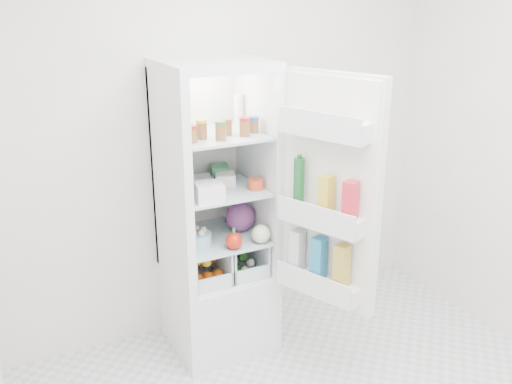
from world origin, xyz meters
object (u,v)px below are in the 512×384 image
red_cabbage (240,217)px  fridge_door (328,200)px  refrigerator (214,244)px  mushroom_bowl (197,239)px

red_cabbage → fridge_door: size_ratio=0.14×
refrigerator → mushroom_bowl: bearing=-140.1°
refrigerator → red_cabbage: 0.24m
refrigerator → mushroom_bowl: 0.25m
mushroom_bowl → red_cabbage: bearing=15.2°
refrigerator → fridge_door: (0.41, -0.62, 0.43)m
refrigerator → fridge_door: size_ratio=1.38×
red_cabbage → mushroom_bowl: (-0.32, -0.09, -0.05)m
mushroom_bowl → fridge_door: 0.81m
red_cabbage → mushroom_bowl: size_ratio=1.09×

